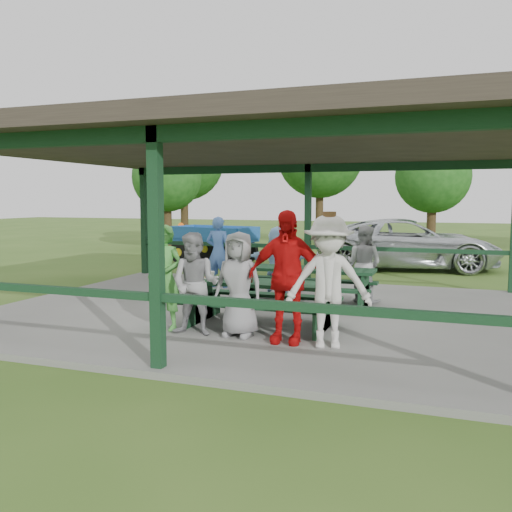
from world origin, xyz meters
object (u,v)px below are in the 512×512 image
at_px(picnic_table_far, 304,281).
at_px(contestant_red, 286,277).
at_px(contestant_green, 165,278).
at_px(spectator_blue, 218,252).
at_px(contestant_grey_left, 195,284).
at_px(contestant_white_fedora, 329,282).
at_px(farm_trailer, 214,243).
at_px(contestant_grey_mid, 239,284).
at_px(picnic_table_near, 261,298).
at_px(spectator_lblue, 278,260).
at_px(spectator_grey, 364,264).
at_px(pickup_truck, 407,244).

bearing_deg(picnic_table_far, contestant_red, -80.44).
relative_size(contestant_green, spectator_blue, 1.00).
relative_size(contestant_grey_left, contestant_white_fedora, 0.83).
height_order(contestant_grey_left, farm_trailer, contestant_grey_left).
bearing_deg(contestant_grey_mid, picnic_table_near, 86.66).
height_order(contestant_green, farm_trailer, contestant_green).
distance_m(contestant_red, spectator_lblue, 4.09).
height_order(spectator_blue, spectator_grey, spectator_blue).
bearing_deg(pickup_truck, contestant_green, 152.89).
xyz_separation_m(picnic_table_near, contestant_red, (0.70, -0.89, 0.51)).
xyz_separation_m(picnic_table_far, spectator_lblue, (-0.85, 0.96, 0.28)).
bearing_deg(spectator_grey, spectator_blue, 6.94).
bearing_deg(pickup_truck, contestant_grey_left, 156.41).
xyz_separation_m(contestant_red, farm_trailer, (-5.51, 9.73, -0.40)).
xyz_separation_m(spectator_blue, pickup_truck, (3.95, 5.86, -0.15)).
bearing_deg(contestant_green, farm_trailer, 112.54).
height_order(picnic_table_far, spectator_grey, spectator_grey).
relative_size(picnic_table_far, spectator_lblue, 1.84).
bearing_deg(picnic_table_far, contestant_white_fedora, -68.94).
height_order(contestant_green, pickup_truck, contestant_green).
distance_m(contestant_green, spectator_lblue, 3.82).
bearing_deg(spectator_blue, contestant_grey_mid, 117.29).
xyz_separation_m(picnic_table_far, contestant_grey_mid, (-0.31, -2.79, 0.33)).
xyz_separation_m(contestant_grey_left, spectator_blue, (-1.52, 4.36, 0.05)).
bearing_deg(pickup_truck, spectator_lblue, 149.65).
bearing_deg(farm_trailer, contestant_red, -49.02).
height_order(contestant_red, farm_trailer, contestant_red).
height_order(contestant_grey_mid, spectator_blue, spectator_blue).
height_order(spectator_lblue, pickup_truck, spectator_lblue).
bearing_deg(farm_trailer, contestant_grey_mid, -52.44).
height_order(contestant_white_fedora, spectator_grey, contestant_white_fedora).
bearing_deg(contestant_white_fedora, farm_trailer, 108.52).
bearing_deg(contestant_grey_left, picnic_table_near, 46.34).
bearing_deg(contestant_red, picnic_table_near, 127.00).
bearing_deg(contestant_grey_mid, picnic_table_far, 87.34).
bearing_deg(spectator_blue, contestant_red, 124.49).
bearing_deg(spectator_blue, spectator_grey, 168.85).
bearing_deg(farm_trailer, picnic_table_near, -49.97).
height_order(spectator_lblue, farm_trailer, spectator_lblue).
distance_m(spectator_lblue, farm_trailer, 7.21).
bearing_deg(picnic_table_far, contestant_grey_mid, -96.26).
bearing_deg(contestant_red, contestant_grey_mid, 171.48).
distance_m(contestant_red, contestant_white_fedora, 0.65).
height_order(picnic_table_near, contestant_grey_mid, contestant_grey_mid).
xyz_separation_m(spectator_grey, farm_trailer, (-6.11, 6.13, -0.21)).
distance_m(picnic_table_far, spectator_lblue, 1.31).
xyz_separation_m(contestant_white_fedora, spectator_blue, (-3.62, 4.35, -0.09)).
height_order(spectator_lblue, spectator_grey, spectator_grey).
relative_size(contestant_white_fedora, spectator_lblue, 1.27).
distance_m(picnic_table_far, contestant_grey_left, 3.12).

